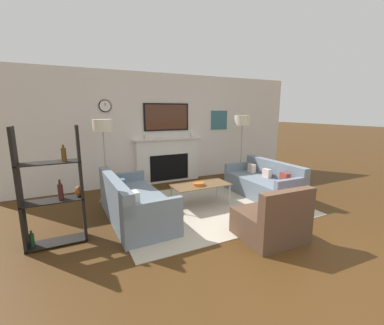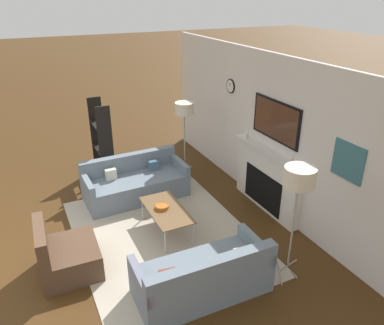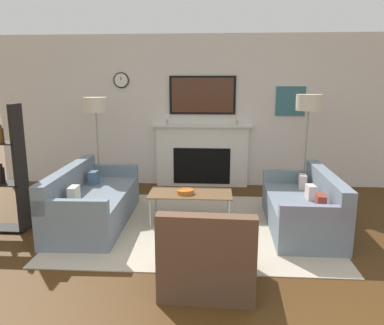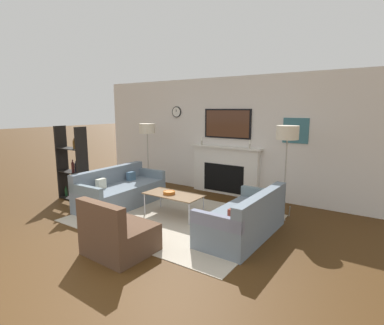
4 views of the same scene
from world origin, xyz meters
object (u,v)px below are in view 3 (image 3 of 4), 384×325
(couch_left, at_px, (92,203))
(floor_lamp_right, at_px, (309,104))
(armchair, at_px, (208,261))
(floor_lamp_left, at_px, (96,107))
(coffee_table, at_px, (191,195))
(couch_right, at_px, (304,209))
(decorative_bowl, at_px, (185,191))

(couch_left, xyz_separation_m, floor_lamp_right, (3.05, 1.15, 1.26))
(armchair, height_order, floor_lamp_left, floor_lamp_left)
(couch_left, distance_m, coffee_table, 1.33)
(floor_lamp_left, bearing_deg, couch_right, -20.67)
(armchair, height_order, coffee_table, armchair)
(couch_left, height_order, couch_right, couch_left)
(decorative_bowl, height_order, floor_lamp_left, floor_lamp_left)
(couch_right, distance_m, decorative_bowl, 1.56)
(couch_right, xyz_separation_m, floor_lamp_right, (0.25, 1.15, 1.27))
(floor_lamp_right, bearing_deg, floor_lamp_left, -180.00)
(couch_right, distance_m, armchair, 1.94)
(coffee_table, bearing_deg, couch_right, -3.85)
(couch_right, relative_size, armchair, 1.99)
(decorative_bowl, distance_m, floor_lamp_right, 2.37)
(armchair, xyz_separation_m, coffee_table, (-0.27, 1.62, 0.14))
(coffee_table, distance_m, floor_lamp_right, 2.33)
(armchair, relative_size, decorative_bowl, 3.82)
(armchair, height_order, decorative_bowl, armchair)
(floor_lamp_right, bearing_deg, couch_right, -102.46)
(floor_lamp_left, bearing_deg, coffee_table, -33.73)
(floor_lamp_left, height_order, floor_lamp_right, floor_lamp_right)
(armchair, bearing_deg, floor_lamp_right, 61.31)
(floor_lamp_left, relative_size, floor_lamp_right, 0.97)
(armchair, bearing_deg, decorative_bowl, 102.21)
(decorative_bowl, bearing_deg, floor_lamp_right, 31.43)
(decorative_bowl, bearing_deg, floor_lamp_left, 143.96)
(couch_left, bearing_deg, couch_right, 0.00)
(decorative_bowl, bearing_deg, armchair, -77.79)
(couch_right, distance_m, floor_lamp_right, 1.74)
(couch_left, height_order, decorative_bowl, couch_left)
(coffee_table, bearing_deg, floor_lamp_left, 146.27)
(couch_left, relative_size, floor_lamp_right, 1.12)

